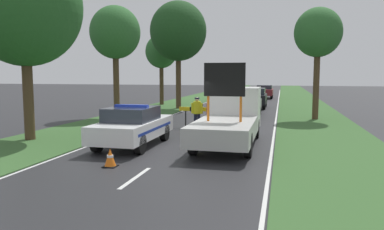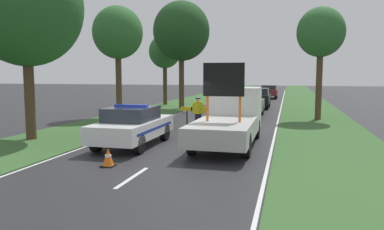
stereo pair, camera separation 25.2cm
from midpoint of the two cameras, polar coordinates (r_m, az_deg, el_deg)
name	(u,v)px [view 1 (the left image)]	position (r m, az deg, el deg)	size (l,w,h in m)	color
ground_plane	(175,150)	(13.81, -3.09, -5.29)	(160.00, 160.00, 0.00)	#28282B
lane_markings	(235,107)	(31.30, 6.33, 1.16)	(7.01, 72.74, 0.01)	silver
grass_verge_left	(176,104)	(34.43, -2.67, 1.67)	(4.25, 120.00, 0.03)	#38602D
grass_verge_right	(305,107)	(33.13, 16.56, 1.23)	(4.25, 120.00, 0.03)	#38602D
police_car	(133,126)	(14.57, -9.46, -1.63)	(1.87, 4.57, 1.61)	white
work_truck	(230,117)	(15.05, 5.40, -0.30)	(2.11, 6.19, 3.16)	white
road_barrier	(211,111)	(19.04, 2.58, 0.63)	(3.37, 0.08, 1.07)	black
police_officer	(197,111)	(18.43, 0.38, 0.68)	(0.59, 0.37, 1.63)	#191E38
pedestrian_civilian	(212,112)	(18.27, 2.69, 0.49)	(0.57, 0.36, 1.59)	#232326
traffic_cone_near_police	(110,158)	(11.53, -12.98, -6.36)	(0.40, 0.40, 0.56)	black
traffic_cone_centre_front	(201,127)	(17.56, 0.90, -1.80)	(0.44, 0.44, 0.61)	black
traffic_cone_near_truck	(229,121)	(19.92, 5.26, -0.98)	(0.38, 0.38, 0.53)	black
traffic_cone_behind_barrier	(222,123)	(18.91, 4.21, -1.17)	(0.47, 0.47, 0.65)	black
queued_car_suv_grey	(246,104)	(24.61, 8.00, 1.67)	(1.72, 4.65, 1.63)	slate
queued_car_sedan_black	(255,98)	(31.13, 9.33, 2.63)	(1.83, 3.97, 1.63)	black
queued_car_sedan_silver	(224,93)	(37.97, 4.73, 3.29)	(1.80, 4.45, 1.56)	#B2B2B7
queued_car_wagon_maroon	(264,91)	(43.88, 10.83, 3.58)	(1.89, 4.33, 1.50)	maroon
roadside_tree_near_left	(161,52)	(33.90, -4.92, 9.53)	(2.83, 2.83, 6.26)	#4C3823
roadside_tree_near_right	(178,31)	(30.15, -2.36, 12.60)	(4.45, 4.45, 8.47)	#4C3823
roadside_tree_mid_left	(318,34)	(23.93, 18.36, 11.71)	(2.80, 2.80, 6.71)	#4C3823
roadside_tree_mid_right	(115,33)	(24.44, -11.92, 12.10)	(3.15, 3.15, 7.02)	#4C3823
roadside_tree_far_left	(24,6)	(17.22, -24.63, 14.81)	(4.65, 4.65, 7.95)	#4C3823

